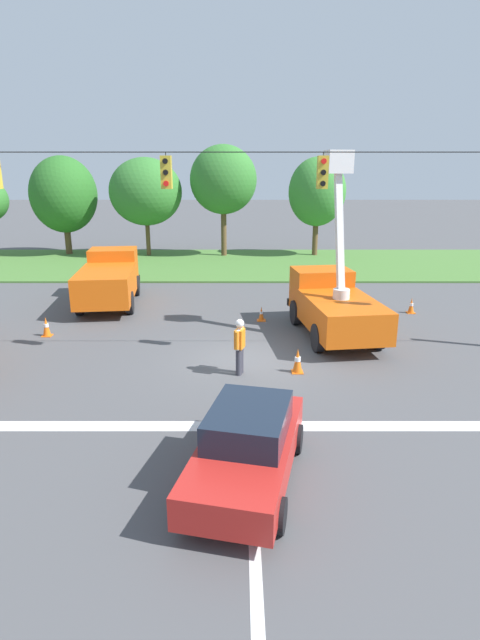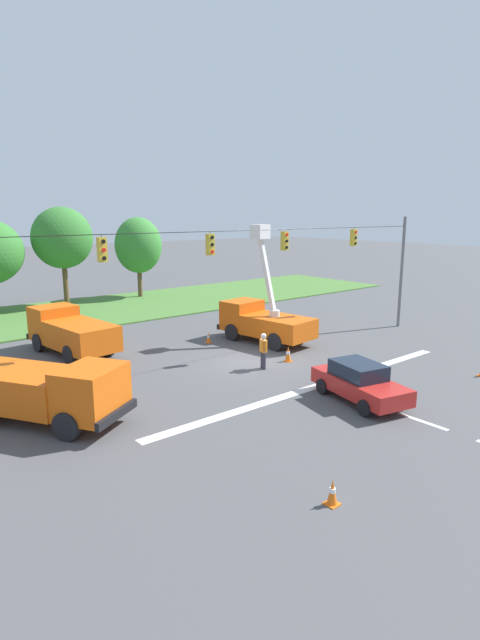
# 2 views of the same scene
# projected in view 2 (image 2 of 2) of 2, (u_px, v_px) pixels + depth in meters

# --- Properties ---
(ground_plane) EXTENTS (200.00, 200.00, 0.00)m
(ground_plane) POSITION_uv_depth(u_px,v_px,m) (251.00, 362.00, 25.32)
(ground_plane) COLOR #4C4C4F
(grass_verge) EXTENTS (56.00, 12.00, 0.10)m
(grass_verge) POSITION_uv_depth(u_px,v_px,m) (101.00, 310.00, 38.91)
(grass_verge) COLOR #477533
(grass_verge) RESTS_ON ground
(lane_markings) EXTENTS (17.60, 15.25, 0.01)m
(lane_markings) POSITION_uv_depth(u_px,v_px,m) (345.00, 395.00, 20.76)
(lane_markings) COLOR silver
(lane_markings) RESTS_ON ground
(signal_gantry) EXTENTS (26.20, 0.33, 7.20)m
(signal_gantry) POSITION_uv_depth(u_px,v_px,m) (251.00, 272.00, 24.36)
(signal_gantry) COLOR slate
(signal_gantry) RESTS_ON ground
(tree_east) EXTENTS (4.76, 4.15, 7.92)m
(tree_east) POSITION_uv_depth(u_px,v_px,m) (62.00, 238.00, 39.31)
(tree_east) COLOR brown
(tree_east) RESTS_ON ground
(tree_far_east) EXTENTS (4.11, 4.03, 7.09)m
(tree_far_east) POSITION_uv_depth(u_px,v_px,m) (138.00, 245.00, 43.83)
(tree_far_east) COLOR brown
(tree_far_east) RESTS_ON ground
(utility_truck_bucket_lift) EXTENTS (3.11, 6.05, 6.78)m
(utility_truck_bucket_lift) POSITION_uv_depth(u_px,v_px,m) (263.00, 319.00, 29.18)
(utility_truck_bucket_lift) COLOR #D6560F
(utility_truck_bucket_lift) RESTS_ON ground
(utility_truck_support_near) EXTENTS (5.33, 6.58, 2.23)m
(utility_truck_support_near) POSITION_uv_depth(u_px,v_px,m) (45.00, 390.00, 17.90)
(utility_truck_support_near) COLOR #D6560F
(utility_truck_support_near) RESTS_ON ground
(utility_truck_support_far) EXTENTS (3.05, 6.35, 2.36)m
(utility_truck_support_far) POSITION_uv_depth(u_px,v_px,m) (71.00, 331.00, 26.67)
(utility_truck_support_far) COLOR #D6560F
(utility_truck_support_far) RESTS_ON ground
(sedan_red) EXTENTS (2.67, 4.58, 1.56)m
(sedan_red) POSITION_uv_depth(u_px,v_px,m) (359.00, 382.00, 19.98)
(sedan_red) COLOR red
(sedan_red) RESTS_ON ground
(road_worker) EXTENTS (0.35, 0.62, 1.77)m
(road_worker) POSITION_uv_depth(u_px,v_px,m) (263.00, 349.00, 24.03)
(road_worker) COLOR #383842
(road_worker) RESTS_ON ground
(traffic_cone_foreground_left) EXTENTS (0.36, 0.36, 0.70)m
(traffic_cone_foreground_left) POSITION_uv_depth(u_px,v_px,m) (332.00, 492.00, 12.87)
(traffic_cone_foreground_left) COLOR orange
(traffic_cone_foreground_left) RESTS_ON ground
(traffic_cone_foreground_right) EXTENTS (0.36, 0.36, 0.62)m
(traffic_cone_foreground_right) POSITION_uv_depth(u_px,v_px,m) (208.00, 338.00, 29.12)
(traffic_cone_foreground_right) COLOR orange
(traffic_cone_foreground_right) RESTS_ON ground
(traffic_cone_mid_left) EXTENTS (0.36, 0.36, 0.69)m
(traffic_cone_mid_left) POSITION_uv_depth(u_px,v_px,m) (11.00, 379.00, 21.75)
(traffic_cone_mid_left) COLOR orange
(traffic_cone_mid_left) RESTS_ON ground
(traffic_cone_mid_right) EXTENTS (0.36, 0.36, 0.76)m
(traffic_cone_mid_right) POSITION_uv_depth(u_px,v_px,m) (86.00, 373.00, 22.40)
(traffic_cone_mid_right) COLOR orange
(traffic_cone_mid_right) RESTS_ON ground
(traffic_cone_near_bucket) EXTENTS (0.36, 0.36, 0.69)m
(traffic_cone_near_bucket) POSITION_uv_depth(u_px,v_px,m) (278.00, 319.00, 34.17)
(traffic_cone_near_bucket) COLOR orange
(traffic_cone_near_bucket) RESTS_ON ground
(traffic_cone_lane_edge_b) EXTENTS (0.36, 0.36, 0.79)m
(traffic_cone_lane_edge_b) POSITION_uv_depth(u_px,v_px,m) (288.00, 354.00, 25.37)
(traffic_cone_lane_edge_b) COLOR orange
(traffic_cone_lane_edge_b) RESTS_ON ground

